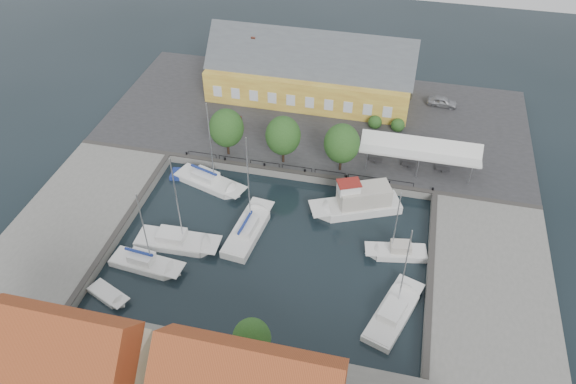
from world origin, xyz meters
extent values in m
plane|color=black|center=(0.00, 0.00, 0.00)|extent=(140.00, 140.00, 0.00)
cube|color=#2D2D30|center=(0.00, 23.00, 0.50)|extent=(56.00, 26.00, 1.00)
cube|color=slate|center=(-22.00, -2.00, 0.50)|extent=(12.00, 24.00, 1.00)
cube|color=slate|center=(22.00, -2.00, 0.50)|extent=(12.00, 24.00, 1.00)
cube|color=#383533|center=(0.00, 10.30, 1.06)|extent=(56.00, 0.60, 0.12)
cube|color=#383533|center=(-16.30, -2.00, 1.06)|extent=(0.60, 24.00, 0.12)
cube|color=#383533|center=(16.30, -2.00, 1.06)|extent=(0.60, 24.00, 0.12)
cylinder|color=black|center=(-14.00, 10.60, 1.20)|extent=(0.24, 0.24, 0.40)
cylinder|color=black|center=(-9.00, 10.60, 1.20)|extent=(0.24, 0.24, 0.40)
cylinder|color=black|center=(-4.00, 10.60, 1.20)|extent=(0.24, 0.24, 0.40)
cylinder|color=black|center=(1.00, 10.60, 1.20)|extent=(0.24, 0.24, 0.40)
cylinder|color=black|center=(6.00, 10.60, 1.20)|extent=(0.24, 0.24, 0.40)
cylinder|color=black|center=(11.00, 10.60, 1.20)|extent=(0.24, 0.24, 0.40)
cylinder|color=black|center=(16.00, 10.60, 1.20)|extent=(0.24, 0.24, 0.40)
cube|color=#C38B2F|center=(-2.00, 28.00, 3.25)|extent=(28.00, 10.00, 4.50)
cube|color=#474C51|center=(-2.00, 28.00, 6.75)|extent=(28.56, 7.60, 7.60)
cube|color=#C38B2F|center=(-12.00, 34.00, 2.75)|extent=(6.00, 6.00, 3.50)
cube|color=brown|center=(-10.00, 28.00, 8.60)|extent=(0.60, 0.60, 1.20)
cube|color=white|center=(14.00, 14.50, 3.70)|extent=(14.00, 4.00, 0.25)
cylinder|color=silver|center=(8.00, 12.70, 2.35)|extent=(0.10, 0.10, 2.70)
cylinder|color=silver|center=(8.00, 16.30, 2.35)|extent=(0.10, 0.10, 2.70)
cylinder|color=silver|center=(14.00, 12.70, 2.35)|extent=(0.10, 0.10, 2.70)
cylinder|color=silver|center=(14.00, 16.30, 2.35)|extent=(0.10, 0.10, 2.70)
cylinder|color=silver|center=(20.00, 12.70, 2.35)|extent=(0.10, 0.10, 2.70)
cylinder|color=silver|center=(20.00, 16.30, 2.35)|extent=(0.10, 0.10, 2.70)
cylinder|color=black|center=(-9.00, 12.00, 2.05)|extent=(0.30, 0.30, 2.10)
ellipsoid|color=#214D1B|center=(-9.00, 12.00, 4.88)|extent=(4.20, 4.20, 4.83)
cylinder|color=black|center=(-2.00, 12.00, 2.05)|extent=(0.30, 0.30, 2.10)
ellipsoid|color=#214D1B|center=(-2.00, 12.00, 4.88)|extent=(4.20, 4.20, 4.83)
cylinder|color=black|center=(5.00, 12.00, 2.05)|extent=(0.30, 0.30, 2.10)
ellipsoid|color=#214D1B|center=(5.00, 12.00, 4.88)|extent=(4.20, 4.20, 4.83)
imported|color=#9D9EA4|center=(16.55, 29.54, 1.69)|extent=(4.16, 1.85, 1.39)
imported|color=#581414|center=(-9.94, 17.13, 1.68)|extent=(1.77, 4.21, 1.35)
cube|color=white|center=(-3.09, -0.57, 0.15)|extent=(3.55, 7.65, 1.50)
cube|color=white|center=(-3.00, 0.35, 0.94)|extent=(3.60, 9.10, 0.08)
cube|color=white|center=(-3.07, -0.39, 1.40)|extent=(2.19, 3.14, 0.90)
cylinder|color=silver|center=(-2.94, 0.90, 6.44)|extent=(0.12, 0.12, 11.09)
cube|color=navy|center=(-3.09, -0.57, 2.15)|extent=(0.62, 3.70, 0.22)
cube|color=white|center=(8.51, 6.67, 0.10)|extent=(8.85, 6.18, 1.80)
cube|color=white|center=(7.56, 6.25, 1.04)|extent=(10.32, 6.73, 0.08)
cube|color=beige|center=(8.51, 6.67, 2.10)|extent=(6.28, 4.71, 2.20)
cube|color=white|center=(6.80, 5.92, 3.50)|extent=(2.78, 2.48, 1.20)
cube|color=maroon|center=(6.80, 5.92, 4.15)|extent=(3.00, 2.65, 0.10)
cube|color=white|center=(13.28, 0.58, 0.05)|extent=(5.45, 3.02, 1.30)
cube|color=white|center=(12.64, 0.47, 0.74)|extent=(6.45, 3.12, 0.08)
cube|color=beige|center=(13.15, 0.56, 1.20)|extent=(2.28, 1.80, 0.90)
cylinder|color=silver|center=(12.26, 0.40, 4.56)|extent=(0.12, 0.12, 7.72)
cube|color=white|center=(12.99, -7.94, 0.05)|extent=(4.89, 7.51, 1.30)
cube|color=white|center=(13.27, -7.11, 0.74)|extent=(5.24, 8.79, 0.08)
cube|color=white|center=(13.05, -7.77, 1.20)|extent=(2.69, 3.25, 0.90)
cylinder|color=silver|center=(13.44, -6.62, 5.58)|extent=(0.12, 0.12, 9.76)
cube|color=white|center=(-10.43, 7.12, 0.05)|extent=(7.87, 4.82, 1.30)
cube|color=white|center=(-9.55, 6.84, 0.74)|extent=(9.24, 5.18, 0.08)
cube|color=white|center=(-10.25, 7.06, 1.20)|extent=(3.38, 2.64, 0.90)
cylinder|color=silver|center=(-9.02, 6.66, 6.10)|extent=(0.12, 0.12, 10.80)
cube|color=navy|center=(-10.43, 7.12, 1.95)|extent=(3.59, 1.35, 0.22)
cube|color=white|center=(-10.53, -3.26, 0.05)|extent=(7.37, 3.20, 1.30)
cube|color=white|center=(-9.62, -3.23, 0.74)|extent=(8.82, 3.13, 0.08)
cube|color=white|center=(-10.35, -3.26, 1.20)|extent=(2.98, 2.11, 0.90)
cylinder|color=silver|center=(-9.08, -3.21, 6.10)|extent=(0.12, 0.12, 10.79)
cube|color=white|center=(-12.26, -6.86, 0.05)|extent=(6.45, 2.96, 1.30)
cube|color=white|center=(-11.48, -6.93, 0.74)|extent=(7.68, 2.98, 0.08)
cube|color=white|center=(-12.10, -6.87, 1.20)|extent=(2.64, 1.85, 0.90)
cylinder|color=silver|center=(-11.01, -6.97, 5.30)|extent=(0.12, 0.12, 9.20)
cube|color=navy|center=(-12.26, -6.86, 1.95)|extent=(3.13, 0.51, 0.22)
cube|color=white|center=(-13.99, -11.20, 0.05)|extent=(3.98, 2.97, 0.90)
cube|color=white|center=(-13.58, -11.37, 0.54)|extent=(4.62, 3.18, 0.08)
cube|color=navy|center=(-12.94, 7.83, 0.05)|extent=(4.26, 2.56, 0.80)
cube|color=navy|center=(-12.45, 7.90, 0.49)|extent=(5.05, 2.59, 0.08)
cube|color=#A24922|center=(-10.00, -23.00, 9.25)|extent=(11.33, 6.50, 6.50)
cube|color=brown|center=(-12.75, -23.00, 10.90)|extent=(0.70, 0.70, 1.00)
cube|color=brown|center=(-7.80, -23.00, 10.80)|extent=(0.60, 0.60, 0.80)
cube|color=brown|center=(1.00, -23.00, 11.40)|extent=(0.70, 0.70, 1.00)
cube|color=brown|center=(6.40, -23.00, 11.30)|extent=(0.60, 0.60, 0.80)
camera|label=1|loc=(11.00, -41.00, 42.73)|focal=35.00mm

